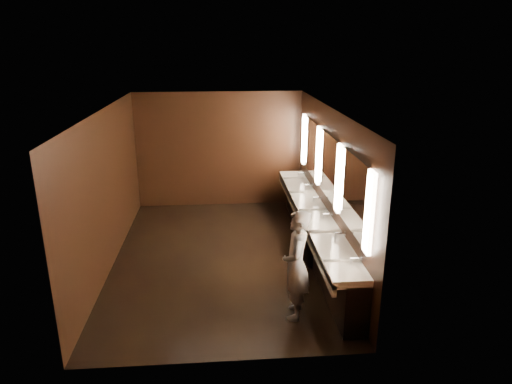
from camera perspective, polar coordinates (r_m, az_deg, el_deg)
The scene contains 10 objects.
floor at distance 8.81m, azimuth -4.31°, elevation -8.10°, with size 6.00×6.00×0.00m, color black.
ceiling at distance 7.97m, azimuth -4.79°, elevation 10.24°, with size 4.00×6.00×0.02m, color #2D2D2B.
wall_back at distance 11.18m, azimuth -4.63°, elevation 5.27°, with size 4.00×0.02×2.80m, color black.
wall_front at distance 5.50m, azimuth -4.35°, elevation -8.88°, with size 4.00×0.02×2.80m, color black.
wall_left at distance 8.53m, azimuth -18.10°, elevation 0.25°, with size 0.02×6.00×2.80m, color black.
wall_right at distance 8.52m, azimuth 9.04°, elevation 0.94°, with size 0.02×6.00×2.80m, color black.
sink_counter at distance 8.78m, azimuth 7.43°, elevation -4.73°, with size 0.55×5.40×1.01m.
mirror_band at distance 8.42m, azimuth 9.02°, elevation 3.21°, with size 0.06×5.03×1.15m.
person at distance 6.71m, azimuth 5.07°, elevation -9.06°, with size 0.61×0.40×1.67m, color #93B2DC.
trash_bin at distance 8.45m, azimuth 6.50°, elevation -7.27°, with size 0.36×0.36×0.56m, color black.
Camera 1 is at (0.02, -7.90, 3.91)m, focal length 32.00 mm.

